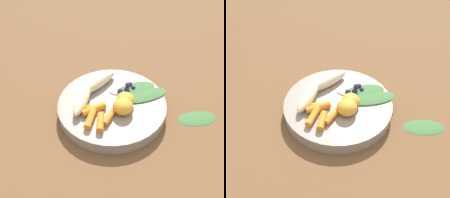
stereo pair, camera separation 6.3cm
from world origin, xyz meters
TOP-DOWN VIEW (x-y plane):
  - ground_plane at (0.00, 0.00)m, footprint 2.40×2.40m
  - bowl at (0.00, 0.00)m, footprint 0.28×0.28m
  - banana_peeled_left at (0.02, 0.07)m, footprint 0.12×0.08m
  - banana_peeled_right at (0.07, 0.02)m, footprint 0.09×0.12m
  - orange_segment_near at (-0.02, -0.03)m, footprint 0.04×0.04m
  - orange_segment_far at (-0.04, -0.02)m, footprint 0.05×0.05m
  - carrot_front at (-0.01, 0.07)m, footprint 0.02×0.05m
  - carrot_mid_left at (-0.02, 0.05)m, footprint 0.03×0.06m
  - carrot_mid_right at (-0.05, 0.06)m, footprint 0.06×0.04m
  - carrot_rear at (-0.07, 0.05)m, footprint 0.05×0.03m
  - carrot_small at (-0.06, 0.02)m, footprint 0.05×0.04m
  - blueberry_pile at (0.03, -0.05)m, footprint 0.04×0.05m
  - coconut_shred_patch at (0.04, -0.02)m, footprint 0.04×0.04m
  - kale_leaf_left at (-0.00, -0.09)m, footprint 0.06×0.13m
  - kale_leaf_right at (0.03, -0.07)m, footprint 0.07×0.12m
  - kale_leaf_stray at (-0.08, -0.20)m, footprint 0.06×0.11m

SIDE VIEW (x-z plane):
  - ground_plane at x=0.00m, z-range 0.00..0.00m
  - kale_leaf_stray at x=-0.08m, z-range 0.00..0.01m
  - bowl at x=0.00m, z-range 0.00..0.03m
  - coconut_shred_patch at x=0.04m, z-range 0.03..0.03m
  - kale_leaf_left at x=0.00m, z-range 0.03..0.04m
  - kale_leaf_right at x=0.03m, z-range 0.03..0.04m
  - carrot_front at x=-0.01m, z-range 0.03..0.05m
  - carrot_small at x=-0.06m, z-range 0.03..0.05m
  - carrot_mid_right at x=-0.05m, z-range 0.03..0.05m
  - carrot_rear at x=-0.07m, z-range 0.03..0.05m
  - carrot_mid_left at x=-0.02m, z-range 0.03..0.05m
  - blueberry_pile at x=0.03m, z-range 0.03..0.05m
  - banana_peeled_left at x=0.02m, z-range 0.03..0.06m
  - banana_peeled_right at x=0.07m, z-range 0.03..0.06m
  - orange_segment_near at x=-0.02m, z-range 0.03..0.07m
  - orange_segment_far at x=-0.04m, z-range 0.03..0.07m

